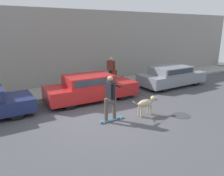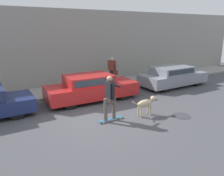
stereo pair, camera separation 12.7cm
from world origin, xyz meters
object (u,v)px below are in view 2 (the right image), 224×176
object	(u,v)px
dog	(146,103)
pedestrian_with_bag	(112,69)
parked_car_2	(173,76)
parked_car_1	(91,88)
skateboarder	(110,96)

from	to	relation	value
dog	pedestrian_with_bag	distance (m)	5.27
parked_car_2	dog	bearing A→B (deg)	-147.63
parked_car_2	dog	xyz separation A→B (m)	(-4.45, -2.95, -0.09)
dog	pedestrian_with_bag	world-z (taller)	pedestrian_with_bag
parked_car_1	parked_car_2	size ratio (longest dim) A/B	1.04
parked_car_2	skateboarder	xyz separation A→B (m)	(-5.99, -2.71, 0.41)
pedestrian_with_bag	parked_car_2	bearing A→B (deg)	116.41
parked_car_2	skateboarder	world-z (taller)	skateboarder
skateboarder	pedestrian_with_bag	distance (m)	5.62
parked_car_2	pedestrian_with_bag	distance (m)	3.78
parked_car_1	skateboarder	world-z (taller)	skateboarder
parked_car_2	skateboarder	bearing A→B (deg)	-156.81
dog	skateboarder	world-z (taller)	skateboarder
dog	parked_car_1	bearing A→B (deg)	108.12
parked_car_1	dog	distance (m)	3.14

